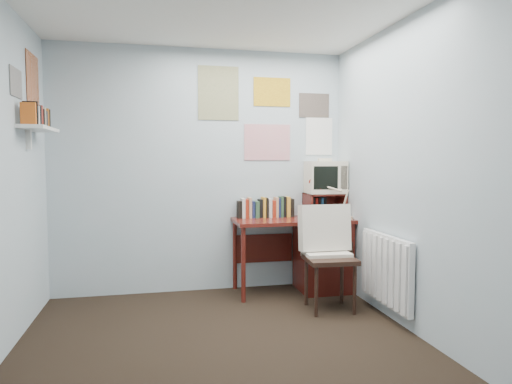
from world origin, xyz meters
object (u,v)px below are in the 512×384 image
at_px(desk_lamp, 348,200).
at_px(desk, 317,252).
at_px(radiator, 386,270).
at_px(crt_tv, 325,176).
at_px(wall_shelf, 39,129).
at_px(tv_riser, 324,205).
at_px(desk_chair, 330,259).

bearing_deg(desk_lamp, desk, 157.83).
bearing_deg(desk, radiator, -72.76).
distance_m(crt_tv, wall_shelf, 2.78).
bearing_deg(tv_riser, desk_lamp, -60.78).
distance_m(radiator, wall_shelf, 3.15).
bearing_deg(crt_tv, desk, -131.19).
bearing_deg(desk, tv_riser, 42.96).
xyz_separation_m(desk_lamp, wall_shelf, (-2.84, -0.22, 0.67)).
xyz_separation_m(desk_chair, wall_shelf, (-2.47, 0.24, 1.16)).
relative_size(crt_tv, radiator, 0.49).
bearing_deg(radiator, desk, 107.24).
bearing_deg(desk, desk_chair, -99.63).
height_order(tv_riser, crt_tv, crt_tv).
bearing_deg(radiator, crt_tv, 98.76).
height_order(desk_lamp, crt_tv, crt_tv).
relative_size(desk_lamp, tv_riser, 0.97).
distance_m(desk, desk_chair, 0.63).
relative_size(tv_riser, wall_shelf, 0.65).
bearing_deg(wall_shelf, desk_lamp, 4.47).
bearing_deg(desk_chair, wall_shelf, 177.90).
xyz_separation_m(desk, desk_lamp, (0.27, -0.16, 0.55)).
distance_m(desk_chair, crt_tv, 1.08).
height_order(tv_riser, wall_shelf, wall_shelf).
relative_size(crt_tv, wall_shelf, 0.63).
relative_size(desk, tv_riser, 3.00).
bearing_deg(radiator, desk_chair, 142.15).
height_order(crt_tv, radiator, crt_tv).
relative_size(desk_chair, radiator, 1.16).
relative_size(desk, desk_lamp, 3.11).
distance_m(tv_riser, radiator, 1.15).
xyz_separation_m(desk, radiator, (0.29, -0.93, 0.01)).
height_order(desk_chair, radiator, desk_chair).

